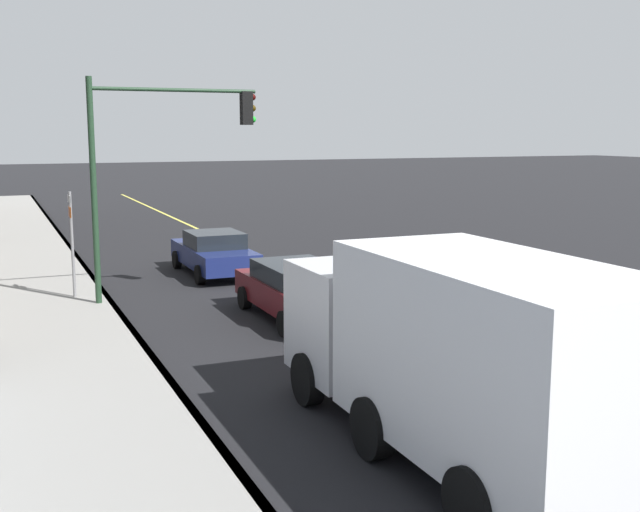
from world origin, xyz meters
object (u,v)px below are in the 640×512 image
object	(u,v)px
car_silver	(498,288)
car_navy	(214,252)
truck_white	(455,348)
car_maroon	(298,289)
traffic_light_mast	(157,150)
street_sign_post	(72,238)

from	to	relation	value
car_silver	car_navy	bearing A→B (deg)	30.59
car_navy	truck_white	size ratio (longest dim) A/B	0.65
car_maroon	truck_white	xyz separation A→B (m)	(-8.58, 1.01, 0.86)
car_silver	car_navy	size ratio (longest dim) A/B	1.02
car_silver	traffic_light_mast	bearing A→B (deg)	57.07
traffic_light_mast	street_sign_post	xyz separation A→B (m)	(1.05, 2.18, -2.35)
car_maroon	street_sign_post	xyz separation A→B (m)	(4.15, 4.91, 1.03)
car_silver	car_maroon	world-z (taller)	car_silver
car_silver	truck_white	bearing A→B (deg)	139.92
truck_white	traffic_light_mast	distance (m)	12.07
truck_white	street_sign_post	bearing A→B (deg)	17.03
car_navy	street_sign_post	xyz separation A→B (m)	(-2.57, 4.65, 1.06)
car_navy	truck_white	distance (m)	15.35
car_maroon	car_navy	distance (m)	6.73
traffic_light_mast	street_sign_post	bearing A→B (deg)	64.25
car_navy	street_sign_post	distance (m)	5.42
traffic_light_mast	truck_white	bearing A→B (deg)	-171.62
car_silver	car_maroon	xyz separation A→B (m)	(1.74, 4.75, 0.03)
traffic_light_mast	car_maroon	bearing A→B (deg)	-138.65
car_navy	street_sign_post	bearing A→B (deg)	118.99
street_sign_post	traffic_light_mast	bearing A→B (deg)	-115.75
truck_white	car_navy	bearing A→B (deg)	-2.80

